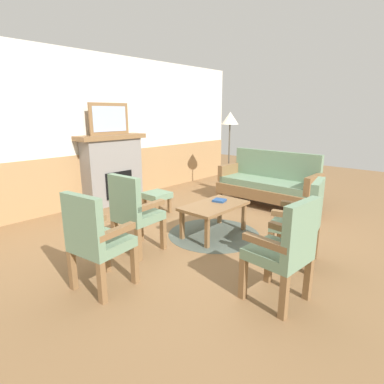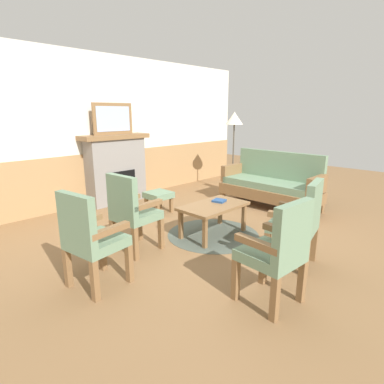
{
  "view_description": "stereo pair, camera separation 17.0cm",
  "coord_description": "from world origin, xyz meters",
  "px_view_note": "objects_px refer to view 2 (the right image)",
  "views": [
    {
      "loc": [
        -3.28,
        -2.61,
        1.69
      ],
      "look_at": [
        0.0,
        0.35,
        0.55
      ],
      "focal_mm": 29.28,
      "sensor_mm": 36.0,
      "label": 1
    },
    {
      "loc": [
        -3.16,
        -2.73,
        1.69
      ],
      "look_at": [
        0.0,
        0.35,
        0.55
      ],
      "focal_mm": 29.28,
      "sensor_mm": 36.0,
      "label": 2
    }
  ],
  "objects_px": {
    "book_on_table": "(219,201)",
    "coffee_table": "(214,208)",
    "couch": "(271,185)",
    "footstool": "(159,196)",
    "fireplace": "(116,168)",
    "armchair_front_center": "(278,248)",
    "floor_lamp_by_couch": "(234,123)",
    "framed_picture": "(113,119)",
    "armchair_near_fireplace": "(90,236)",
    "armchair_front_left": "(300,220)",
    "armchair_by_window_left": "(131,210)"
  },
  "relations": [
    {
      "from": "armchair_front_left",
      "to": "armchair_front_center",
      "type": "height_order",
      "value": "same"
    },
    {
      "from": "footstool",
      "to": "floor_lamp_by_couch",
      "type": "relative_size",
      "value": 0.24
    },
    {
      "from": "framed_picture",
      "to": "footstool",
      "type": "distance_m",
      "value": 1.67
    },
    {
      "from": "floor_lamp_by_couch",
      "to": "fireplace",
      "type": "bearing_deg",
      "value": 154.01
    },
    {
      "from": "armchair_near_fireplace",
      "to": "floor_lamp_by_couch",
      "type": "xyz_separation_m",
      "value": [
        4.06,
        1.37,
        0.91
      ]
    },
    {
      "from": "armchair_front_center",
      "to": "floor_lamp_by_couch",
      "type": "xyz_separation_m",
      "value": [
        3.06,
        2.79,
        0.91
      ]
    },
    {
      "from": "fireplace",
      "to": "framed_picture",
      "type": "distance_m",
      "value": 0.91
    },
    {
      "from": "couch",
      "to": "armchair_front_left",
      "type": "bearing_deg",
      "value": -142.19
    },
    {
      "from": "armchair_front_left",
      "to": "armchair_front_center",
      "type": "relative_size",
      "value": 1.0
    },
    {
      "from": "coffee_table",
      "to": "armchair_front_center",
      "type": "height_order",
      "value": "armchair_front_center"
    },
    {
      "from": "armchair_front_center",
      "to": "floor_lamp_by_couch",
      "type": "height_order",
      "value": "floor_lamp_by_couch"
    },
    {
      "from": "framed_picture",
      "to": "couch",
      "type": "relative_size",
      "value": 0.44
    },
    {
      "from": "floor_lamp_by_couch",
      "to": "armchair_near_fireplace",
      "type": "bearing_deg",
      "value": -161.32
    },
    {
      "from": "coffee_table",
      "to": "book_on_table",
      "type": "height_order",
      "value": "book_on_table"
    },
    {
      "from": "armchair_near_fireplace",
      "to": "armchair_front_center",
      "type": "xyz_separation_m",
      "value": [
        1.0,
        -1.42,
        0.0
      ]
    },
    {
      "from": "armchair_near_fireplace",
      "to": "floor_lamp_by_couch",
      "type": "relative_size",
      "value": 0.58
    },
    {
      "from": "fireplace",
      "to": "armchair_by_window_left",
      "type": "height_order",
      "value": "fireplace"
    },
    {
      "from": "fireplace",
      "to": "framed_picture",
      "type": "bearing_deg",
      "value": 90.0
    },
    {
      "from": "framed_picture",
      "to": "armchair_by_window_left",
      "type": "height_order",
      "value": "framed_picture"
    },
    {
      "from": "armchair_by_window_left",
      "to": "floor_lamp_by_couch",
      "type": "relative_size",
      "value": 0.58
    },
    {
      "from": "fireplace",
      "to": "armchair_front_center",
      "type": "height_order",
      "value": "fireplace"
    },
    {
      "from": "coffee_table",
      "to": "book_on_table",
      "type": "relative_size",
      "value": 5.82
    },
    {
      "from": "fireplace",
      "to": "armchair_near_fireplace",
      "type": "bearing_deg",
      "value": -127.13
    },
    {
      "from": "coffee_table",
      "to": "armchair_front_left",
      "type": "distance_m",
      "value": 1.27
    },
    {
      "from": "fireplace",
      "to": "armchair_front_left",
      "type": "distance_m",
      "value": 3.67
    },
    {
      "from": "book_on_table",
      "to": "coffee_table",
      "type": "bearing_deg",
      "value": -166.43
    },
    {
      "from": "couch",
      "to": "footstool",
      "type": "relative_size",
      "value": 4.5
    },
    {
      "from": "framed_picture",
      "to": "floor_lamp_by_couch",
      "type": "xyz_separation_m",
      "value": [
        2.2,
        -1.08,
        -0.11
      ]
    },
    {
      "from": "couch",
      "to": "floor_lamp_by_couch",
      "type": "bearing_deg",
      "value": 71.52
    },
    {
      "from": "fireplace",
      "to": "armchair_by_window_left",
      "type": "xyz_separation_m",
      "value": [
        -1.09,
        -2.04,
        -0.11
      ]
    },
    {
      "from": "coffee_table",
      "to": "armchair_front_left",
      "type": "bearing_deg",
      "value": -91.08
    },
    {
      "from": "couch",
      "to": "armchair_front_center",
      "type": "distance_m",
      "value": 3.12
    },
    {
      "from": "framed_picture",
      "to": "armchair_front_center",
      "type": "relative_size",
      "value": 0.82
    },
    {
      "from": "couch",
      "to": "fireplace",
      "type": "bearing_deg",
      "value": 128.88
    },
    {
      "from": "armchair_near_fireplace",
      "to": "coffee_table",
      "type": "bearing_deg",
      "value": 1.26
    },
    {
      "from": "couch",
      "to": "armchair_front_center",
      "type": "height_order",
      "value": "same"
    },
    {
      "from": "footstool",
      "to": "armchair_front_left",
      "type": "xyz_separation_m",
      "value": [
        -0.14,
        -2.59,
        0.25
      ]
    },
    {
      "from": "fireplace",
      "to": "framed_picture",
      "type": "relative_size",
      "value": 1.62
    },
    {
      "from": "book_on_table",
      "to": "footstool",
      "type": "bearing_deg",
      "value": 92.18
    },
    {
      "from": "armchair_near_fireplace",
      "to": "floor_lamp_by_couch",
      "type": "distance_m",
      "value": 4.38
    },
    {
      "from": "armchair_by_window_left",
      "to": "floor_lamp_by_couch",
      "type": "xyz_separation_m",
      "value": [
        3.3,
        0.97,
        0.91
      ]
    },
    {
      "from": "coffee_table",
      "to": "floor_lamp_by_couch",
      "type": "distance_m",
      "value": 2.78
    },
    {
      "from": "coffee_table",
      "to": "fireplace",
      "type": "bearing_deg",
      "value": 90.26
    },
    {
      "from": "framed_picture",
      "to": "armchair_by_window_left",
      "type": "bearing_deg",
      "value": -118.17
    },
    {
      "from": "armchair_by_window_left",
      "to": "armchair_front_left",
      "type": "bearing_deg",
      "value": -56.36
    },
    {
      "from": "armchair_by_window_left",
      "to": "book_on_table",
      "type": "bearing_deg",
      "value": -14.24
    },
    {
      "from": "book_on_table",
      "to": "floor_lamp_by_couch",
      "type": "height_order",
      "value": "floor_lamp_by_couch"
    },
    {
      "from": "coffee_table",
      "to": "floor_lamp_by_couch",
      "type": "height_order",
      "value": "floor_lamp_by_couch"
    },
    {
      "from": "armchair_near_fireplace",
      "to": "armchair_by_window_left",
      "type": "xyz_separation_m",
      "value": [
        0.76,
        0.4,
        0.0
      ]
    },
    {
      "from": "framed_picture",
      "to": "coffee_table",
      "type": "xyz_separation_m",
      "value": [
        0.01,
        -2.41,
        -1.17
      ]
    }
  ]
}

